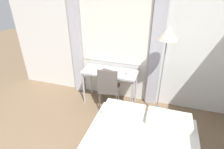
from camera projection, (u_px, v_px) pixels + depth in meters
wall_back_with_window at (123, 40)px, 3.55m from camera, size 5.40×0.13×2.70m
desk at (110, 74)px, 3.64m from camera, size 1.14×0.48×0.77m
desk_chair at (109, 87)px, 3.50m from camera, size 0.45×0.45×0.96m
standing_lamp at (167, 40)px, 2.85m from camera, size 0.34×0.34×1.80m
telephone at (131, 73)px, 3.44m from camera, size 0.18×0.14×0.09m
book at (106, 71)px, 3.56m from camera, size 0.28×0.22×0.02m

